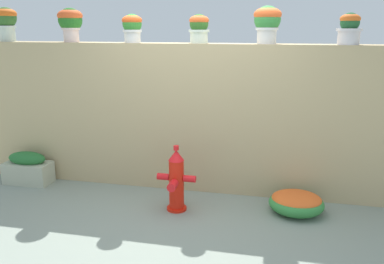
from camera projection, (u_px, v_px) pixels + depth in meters
name	position (u px, v px, depth m)	size (l,w,h in m)	color
ground_plane	(180.00, 217.00, 4.57)	(24.00, 24.00, 0.00)	gray
stone_wall	(197.00, 118.00, 5.22)	(5.92, 0.33, 1.87)	tan
potted_plant_0	(6.00, 20.00, 5.49)	(0.29, 0.29, 0.45)	silver
potted_plant_1	(70.00, 21.00, 5.27)	(0.32, 0.32, 0.43)	beige
potted_plant_2	(132.00, 26.00, 5.07)	(0.25, 0.25, 0.35)	silver
potted_plant_3	(199.00, 27.00, 4.95)	(0.25, 0.25, 0.34)	silver
potted_plant_4	(267.00, 21.00, 4.75)	(0.32, 0.32, 0.43)	silver
potted_plant_5	(349.00, 27.00, 4.54)	(0.28, 0.28, 0.35)	silver
fire_hydrant	(176.00, 181.00, 4.68)	(0.45, 0.36, 0.78)	red
flower_bush_left	(296.00, 202.00, 4.65)	(0.62, 0.56, 0.25)	#34843C
planter_box	(28.00, 168.00, 5.53)	(0.62, 0.31, 0.44)	#ABAF96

